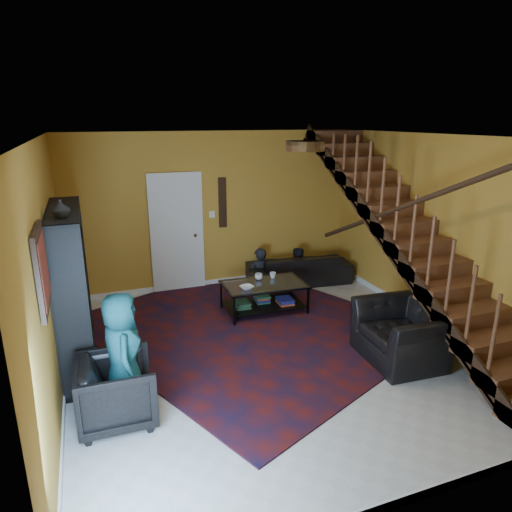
{
  "coord_description": "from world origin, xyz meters",
  "views": [
    {
      "loc": [
        -2.14,
        -5.08,
        3.02
      ],
      "look_at": [
        -0.08,
        0.4,
        1.23
      ],
      "focal_mm": 32.0,
      "sensor_mm": 36.0,
      "label": 1
    }
  ],
  "objects_px": {
    "armchair_left": "(117,391)",
    "coffee_table": "(264,295)",
    "sofa": "(299,268)",
    "armchair_right": "(404,334)",
    "bookshelf": "(73,292)"
  },
  "relations": [
    {
      "from": "armchair_left",
      "to": "coffee_table",
      "type": "xyz_separation_m",
      "value": [
        2.42,
        2.04,
        -0.06
      ]
    },
    {
      "from": "armchair_left",
      "to": "sofa",
      "type": "bearing_deg",
      "value": -47.81
    },
    {
      "from": "sofa",
      "to": "coffee_table",
      "type": "height_order",
      "value": "sofa"
    },
    {
      "from": "armchair_left",
      "to": "coffee_table",
      "type": "height_order",
      "value": "armchair_left"
    },
    {
      "from": "sofa",
      "to": "armchair_right",
      "type": "bearing_deg",
      "value": 96.42
    },
    {
      "from": "sofa",
      "to": "coffee_table",
      "type": "relative_size",
      "value": 1.46
    },
    {
      "from": "armchair_right",
      "to": "coffee_table",
      "type": "distance_m",
      "value": 2.32
    },
    {
      "from": "sofa",
      "to": "coffee_table",
      "type": "bearing_deg",
      "value": 49.59
    },
    {
      "from": "sofa",
      "to": "armchair_right",
      "type": "height_order",
      "value": "armchair_right"
    },
    {
      "from": "armchair_left",
      "to": "armchair_right",
      "type": "distance_m",
      "value": 3.55
    },
    {
      "from": "bookshelf",
      "to": "armchair_right",
      "type": "distance_m",
      "value": 4.19
    },
    {
      "from": "sofa",
      "to": "armchair_right",
      "type": "relative_size",
      "value": 1.73
    },
    {
      "from": "armchair_left",
      "to": "armchair_right",
      "type": "relative_size",
      "value": 0.7
    },
    {
      "from": "coffee_table",
      "to": "sofa",
      "type": "bearing_deg",
      "value": 43.17
    },
    {
      "from": "coffee_table",
      "to": "armchair_left",
      "type": "bearing_deg",
      "value": -139.9
    }
  ]
}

